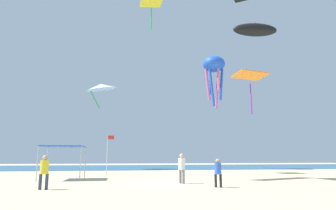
% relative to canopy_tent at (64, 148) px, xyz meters
% --- Properties ---
extents(ground, '(110.00, 110.00, 0.10)m').
position_rel_canopy_tent_xyz_m(ground, '(7.06, -4.08, -2.43)').
color(ground, beige).
extents(ocean_strip, '(110.00, 23.45, 0.03)m').
position_rel_canopy_tent_xyz_m(ocean_strip, '(7.06, 25.62, -2.36)').
color(ocean_strip, '#28608C').
rests_on(ocean_strip, ground).
extents(canopy_tent, '(3.01, 3.05, 2.51)m').
position_rel_canopy_tent_xyz_m(canopy_tent, '(0.00, 0.00, 0.00)').
color(canopy_tent, '#B2B2B7').
rests_on(canopy_tent, ground).
extents(person_near_tent, '(0.39, 0.38, 1.59)m').
position_rel_canopy_tent_xyz_m(person_near_tent, '(9.76, -7.39, -1.44)').
color(person_near_tent, black).
rests_on(person_near_tent, ground).
extents(person_leftmost, '(0.45, 0.48, 1.90)m').
position_rel_canopy_tent_xyz_m(person_leftmost, '(8.22, -4.75, -1.26)').
color(person_leftmost, slate).
rests_on(person_leftmost, ground).
extents(person_central, '(0.47, 0.42, 1.78)m').
position_rel_canopy_tent_xyz_m(person_central, '(0.32, -7.03, -1.33)').
color(person_central, '#33384C').
rests_on(person_central, ground).
extents(banner_flag, '(0.61, 0.06, 3.59)m').
position_rel_canopy_tent_xyz_m(banner_flag, '(3.19, 3.47, -0.21)').
color(banner_flag, silver).
rests_on(banner_flag, ground).
extents(kite_diamond_yellow, '(2.64, 2.64, 3.58)m').
position_rel_canopy_tent_xyz_m(kite_diamond_yellow, '(7.40, 7.75, 16.88)').
color(kite_diamond_yellow, yellow).
extents(kite_octopus_blue, '(4.04, 4.04, 7.61)m').
position_rel_canopy_tent_xyz_m(kite_octopus_blue, '(17.56, 16.14, 12.32)').
color(kite_octopus_blue, blue).
extents(kite_inflatable_black, '(5.60, 2.12, 1.96)m').
position_rel_canopy_tent_xyz_m(kite_inflatable_black, '(20.21, 8.01, 14.67)').
color(kite_inflatable_black, black).
extents(kite_delta_white, '(6.05, 6.03, 3.62)m').
position_rel_canopy_tent_xyz_m(kite_delta_white, '(1.41, 17.78, 9.08)').
color(kite_delta_white, white).
extents(kite_diamond_orange, '(2.39, 2.40, 3.34)m').
position_rel_canopy_tent_xyz_m(kite_diamond_orange, '(14.57, -1.88, 5.70)').
color(kite_diamond_orange, orange).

